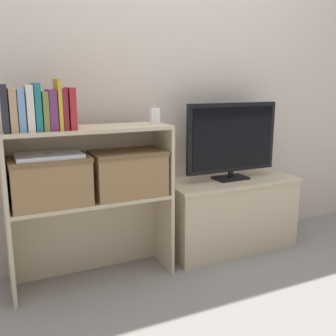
{
  "coord_description": "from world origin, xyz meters",
  "views": [
    {
      "loc": [
        -0.98,
        -1.93,
        1.12
      ],
      "look_at": [
        0.0,
        0.14,
        0.61
      ],
      "focal_mm": 42.0,
      "sensor_mm": 36.0,
      "label": 1
    }
  ],
  "objects_px": {
    "tv_stand": "(229,213)",
    "book_plum": "(52,110)",
    "book_tan": "(12,110)",
    "book_crimson": "(71,108)",
    "tv": "(232,139)",
    "book_maroon": "(63,109)",
    "storage_basket_left": "(50,179)",
    "baby_monitor": "(155,116)",
    "book_charcoal": "(4,109)",
    "laptop": "(48,155)",
    "book_ivory": "(29,108)",
    "book_skyblue": "(21,110)",
    "storage_basket_right": "(128,171)",
    "book_olive": "(44,111)",
    "book_mustard": "(58,105)",
    "book_teal": "(37,107)"
  },
  "relations": [
    {
      "from": "book_teal",
      "to": "baby_monitor",
      "type": "height_order",
      "value": "book_teal"
    },
    {
      "from": "book_ivory",
      "to": "baby_monitor",
      "type": "height_order",
      "value": "book_ivory"
    },
    {
      "from": "book_mustard",
      "to": "book_maroon",
      "type": "bearing_deg",
      "value": 0.0
    },
    {
      "from": "tv",
      "to": "book_maroon",
      "type": "relative_size",
      "value": 3.2
    },
    {
      "from": "book_charcoal",
      "to": "storage_basket_right",
      "type": "distance_m",
      "value": 0.73
    },
    {
      "from": "book_plum",
      "to": "book_maroon",
      "type": "height_order",
      "value": "book_maroon"
    },
    {
      "from": "book_teal",
      "to": "book_olive",
      "type": "height_order",
      "value": "book_teal"
    },
    {
      "from": "storage_basket_left",
      "to": "laptop",
      "type": "relative_size",
      "value": 1.23
    },
    {
      "from": "book_plum",
      "to": "storage_basket_left",
      "type": "bearing_deg",
      "value": 135.28
    },
    {
      "from": "baby_monitor",
      "to": "book_mustard",
      "type": "bearing_deg",
      "value": -175.7
    },
    {
      "from": "book_skyblue",
      "to": "book_olive",
      "type": "height_order",
      "value": "book_skyblue"
    },
    {
      "from": "book_crimson",
      "to": "storage_basket_right",
      "type": "height_order",
      "value": "book_crimson"
    },
    {
      "from": "storage_basket_left",
      "to": "tv_stand",
      "type": "bearing_deg",
      "value": 3.09
    },
    {
      "from": "tv_stand",
      "to": "storage_basket_left",
      "type": "bearing_deg",
      "value": -176.91
    },
    {
      "from": "book_crimson",
      "to": "book_skyblue",
      "type": "bearing_deg",
      "value": 180.0
    },
    {
      "from": "book_teal",
      "to": "book_maroon",
      "type": "xyz_separation_m",
      "value": [
        0.13,
        0.0,
        -0.01
      ]
    },
    {
      "from": "storage_basket_right",
      "to": "book_plum",
      "type": "bearing_deg",
      "value": -176.31
    },
    {
      "from": "book_olive",
      "to": "book_crimson",
      "type": "height_order",
      "value": "book_crimson"
    },
    {
      "from": "laptop",
      "to": "book_tan",
      "type": "bearing_deg",
      "value": -170.57
    },
    {
      "from": "book_charcoal",
      "to": "book_tan",
      "type": "height_order",
      "value": "book_charcoal"
    },
    {
      "from": "book_skyblue",
      "to": "baby_monitor",
      "type": "distance_m",
      "value": 0.73
    },
    {
      "from": "book_teal",
      "to": "storage_basket_left",
      "type": "xyz_separation_m",
      "value": [
        0.04,
        0.03,
        -0.38
      ]
    },
    {
      "from": "baby_monitor",
      "to": "book_crimson",
      "type": "bearing_deg",
      "value": -175.16
    },
    {
      "from": "book_plum",
      "to": "book_maroon",
      "type": "bearing_deg",
      "value": 0.0
    },
    {
      "from": "book_mustard",
      "to": "book_tan",
      "type": "bearing_deg",
      "value": 180.0
    },
    {
      "from": "book_teal",
      "to": "book_crimson",
      "type": "height_order",
      "value": "book_teal"
    },
    {
      "from": "book_tan",
      "to": "book_maroon",
      "type": "distance_m",
      "value": 0.24
    },
    {
      "from": "tv_stand",
      "to": "book_plum",
      "type": "height_order",
      "value": "book_plum"
    },
    {
      "from": "book_tan",
      "to": "baby_monitor",
      "type": "height_order",
      "value": "book_tan"
    },
    {
      "from": "book_tan",
      "to": "storage_basket_left",
      "type": "bearing_deg",
      "value": 9.43
    },
    {
      "from": "book_charcoal",
      "to": "laptop",
      "type": "distance_m",
      "value": 0.31
    },
    {
      "from": "storage_basket_left",
      "to": "book_olive",
      "type": "bearing_deg",
      "value": -109.53
    },
    {
      "from": "book_charcoal",
      "to": "book_teal",
      "type": "height_order",
      "value": "book_teal"
    },
    {
      "from": "book_crimson",
      "to": "laptop",
      "type": "xyz_separation_m",
      "value": [
        -0.12,
        0.03,
        -0.24
      ]
    },
    {
      "from": "book_charcoal",
      "to": "storage_basket_left",
      "type": "bearing_deg",
      "value": 7.71
    },
    {
      "from": "book_ivory",
      "to": "book_maroon",
      "type": "distance_m",
      "value": 0.16
    },
    {
      "from": "book_tan",
      "to": "baby_monitor",
      "type": "xyz_separation_m",
      "value": [
        0.76,
        0.04,
        -0.06
      ]
    },
    {
      "from": "book_plum",
      "to": "storage_basket_left",
      "type": "relative_size",
      "value": 0.49
    },
    {
      "from": "baby_monitor",
      "to": "storage_basket_right",
      "type": "distance_m",
      "value": 0.35
    },
    {
      "from": "book_tan",
      "to": "baby_monitor",
      "type": "bearing_deg",
      "value": 3.08
    },
    {
      "from": "storage_basket_right",
      "to": "book_crimson",
      "type": "bearing_deg",
      "value": -175.2
    },
    {
      "from": "tv_stand",
      "to": "storage_basket_left",
      "type": "height_order",
      "value": "storage_basket_left"
    },
    {
      "from": "tv_stand",
      "to": "book_crimson",
      "type": "relative_size",
      "value": 4.27
    },
    {
      "from": "tv_stand",
      "to": "baby_monitor",
      "type": "xyz_separation_m",
      "value": [
        -0.57,
        -0.05,
        0.69
      ]
    },
    {
      "from": "book_charcoal",
      "to": "book_crimson",
      "type": "height_order",
      "value": "book_charcoal"
    },
    {
      "from": "book_tan",
      "to": "book_crimson",
      "type": "distance_m",
      "value": 0.28
    },
    {
      "from": "book_skyblue",
      "to": "book_teal",
      "type": "xyz_separation_m",
      "value": [
        0.07,
        0.0,
        0.01
      ]
    },
    {
      "from": "book_maroon",
      "to": "storage_basket_right",
      "type": "bearing_deg",
      "value": 4.3
    },
    {
      "from": "tv",
      "to": "laptop",
      "type": "height_order",
      "value": "tv"
    },
    {
      "from": "book_maroon",
      "to": "laptop",
      "type": "distance_m",
      "value": 0.25
    }
  ]
}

